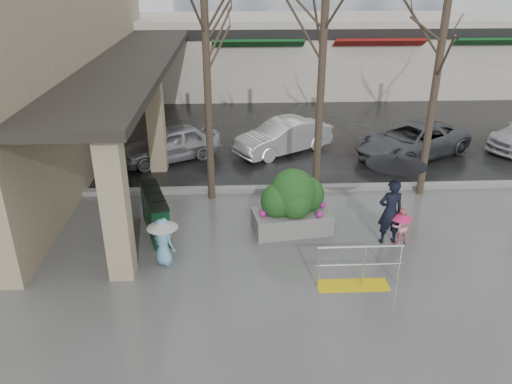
{
  "coord_description": "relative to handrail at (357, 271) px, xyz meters",
  "views": [
    {
      "loc": [
        -1.31,
        -10.36,
        6.55
      ],
      "look_at": [
        -0.76,
        1.1,
        1.3
      ],
      "focal_mm": 35.0,
      "sensor_mm": 36.0,
      "label": 1
    }
  ],
  "objects": [
    {
      "name": "child_blue",
      "position": [
        -4.36,
        1.13,
        0.35
      ],
      "size": [
        0.74,
        0.74,
        1.2
      ],
      "rotation": [
        0.0,
        0.0,
        2.47
      ],
      "color": "#7AB2D9",
      "rests_on": "ground"
    },
    {
      "name": "woman",
      "position": [
        1.25,
        1.89,
        1.12
      ],
      "size": [
        1.48,
        1.48,
        2.38
      ],
      "rotation": [
        0.0,
        0.0,
        3.24
      ],
      "color": "black",
      "rests_on": "ground"
    },
    {
      "name": "canopy_slab",
      "position": [
        -6.16,
        9.2,
        3.25
      ],
      "size": [
        2.8,
        18.0,
        0.25
      ],
      "primitive_type": "cube",
      "color": "#2D2823",
      "rests_on": "pillar_front"
    },
    {
      "name": "tree_mideast",
      "position": [
        3.14,
        4.8,
        4.48
      ],
      "size": [
        3.2,
        3.2,
        6.5
      ],
      "color": "#382B21",
      "rests_on": "ground"
    },
    {
      "name": "tree_midwest",
      "position": [
        -0.16,
        4.8,
        4.86
      ],
      "size": [
        3.2,
        3.2,
        7.0
      ],
      "color": "#382B21",
      "rests_on": "ground"
    },
    {
      "name": "planter",
      "position": [
        -1.14,
        2.6,
        0.47
      ],
      "size": [
        2.17,
        1.32,
        1.78
      ],
      "rotation": [
        0.0,
        0.0,
        0.15
      ],
      "color": "slate",
      "rests_on": "ground"
    },
    {
      "name": "pillar_back",
      "position": [
        -5.26,
        7.2,
        1.37
      ],
      "size": [
        0.55,
        0.55,
        3.5
      ],
      "primitive_type": "cube",
      "color": "tan",
      "rests_on": "ground"
    },
    {
      "name": "storefront_row",
      "position": [
        0.64,
        19.17,
        1.64
      ],
      "size": [
        34.0,
        6.74,
        4.0
      ],
      "color": "beige",
      "rests_on": "ground"
    },
    {
      "name": "pillar_front",
      "position": [
        -5.26,
        0.7,
        1.37
      ],
      "size": [
        0.55,
        0.55,
        3.5
      ],
      "primitive_type": "cube",
      "color": "tan",
      "rests_on": "ground"
    },
    {
      "name": "handrail",
      "position": [
        0.0,
        0.0,
        0.0
      ],
      "size": [
        1.9,
        0.5,
        1.03
      ],
      "color": "yellow",
      "rests_on": "ground"
    },
    {
      "name": "child_pink",
      "position": [
        1.52,
        1.79,
        0.2
      ],
      "size": [
        0.57,
        0.57,
        1.0
      ],
      "rotation": [
        0.0,
        0.0,
        3.35
      ],
      "color": "pink",
      "rests_on": "ground"
    },
    {
      "name": "tree_west",
      "position": [
        -3.36,
        4.8,
        4.71
      ],
      "size": [
        3.2,
        3.2,
        6.8
      ],
      "color": "#382B21",
      "rests_on": "ground"
    },
    {
      "name": "news_boxes",
      "position": [
        -4.77,
        2.7,
        0.19
      ],
      "size": [
        1.04,
        2.07,
        1.13
      ],
      "rotation": [
        0.0,
        0.0,
        0.3
      ],
      "color": "#0D3A1E",
      "rests_on": "ground"
    },
    {
      "name": "car_a",
      "position": [
        -4.99,
        8.12,
        0.25
      ],
      "size": [
        3.96,
        3.05,
        1.26
      ],
      "primitive_type": "imported",
      "rotation": [
        0.0,
        0.0,
        -1.08
      ],
      "color": "#ACACB1",
      "rests_on": "ground"
    },
    {
      "name": "car_c",
      "position": [
        3.94,
        8.09,
        0.25
      ],
      "size": [
        4.98,
        4.03,
        1.26
      ],
      "primitive_type": "imported",
      "rotation": [
        0.0,
        0.0,
        -1.06
      ],
      "color": "#525559",
      "rests_on": "ground"
    },
    {
      "name": "near_building",
      "position": [
        -10.36,
        9.2,
        3.62
      ],
      "size": [
        6.0,
        18.0,
        8.0
      ],
      "primitive_type": "cube",
      "color": "tan",
      "rests_on": "ground"
    },
    {
      "name": "car_b",
      "position": [
        -0.78,
        8.75,
        0.25
      ],
      "size": [
        3.96,
        3.13,
        1.26
      ],
      "primitive_type": "imported",
      "rotation": [
        0.0,
        0.0,
        -1.02
      ],
      "color": "white",
      "rests_on": "ground"
    },
    {
      "name": "curb",
      "position": [
        -1.36,
        5.2,
        -0.3
      ],
      "size": [
        120.0,
        0.3,
        0.15
      ],
      "primitive_type": "cube",
      "color": "gray",
      "rests_on": "ground"
    },
    {
      "name": "ground",
      "position": [
        -1.36,
        1.2,
        -0.38
      ],
      "size": [
        120.0,
        120.0,
        0.0
      ],
      "primitive_type": "plane",
      "color": "#51514F",
      "rests_on": "ground"
    },
    {
      "name": "street_asphalt",
      "position": [
        -1.36,
        23.2,
        -0.37
      ],
      "size": [
        120.0,
        36.0,
        0.01
      ],
      "primitive_type": "cube",
      "color": "black",
      "rests_on": "ground"
    }
  ]
}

